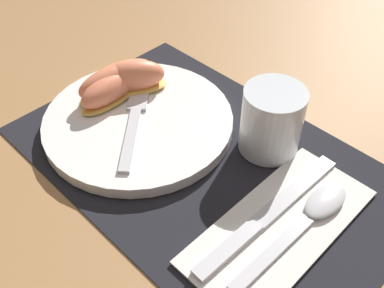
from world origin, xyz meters
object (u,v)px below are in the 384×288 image
object	(u,v)px
citrus_wedge_0	(131,78)
fork	(136,114)
juice_glass	(271,124)
knife	(267,215)
citrus_wedge_2	(111,89)
spoon	(312,214)
citrus_wedge_1	(117,81)
plate	(139,122)

from	to	relation	value
citrus_wedge_0	fork	bearing A→B (deg)	-35.77
juice_glass	citrus_wedge_0	world-z (taller)	juice_glass
juice_glass	knife	distance (m)	0.12
citrus_wedge_0	citrus_wedge_2	bearing A→B (deg)	-96.34
spoon	juice_glass	bearing A→B (deg)	151.70
citrus_wedge_0	citrus_wedge_2	xyz separation A→B (m)	(-0.00, -0.03, -0.00)
citrus_wedge_0	citrus_wedge_1	xyz separation A→B (m)	(-0.01, -0.02, -0.00)
juice_glass	citrus_wedge_1	world-z (taller)	juice_glass
plate	citrus_wedge_2	size ratio (longest dim) A/B	2.34
knife	spoon	size ratio (longest dim) A/B	1.22
citrus_wedge_0	citrus_wedge_1	distance (m)	0.02
plate	juice_glass	world-z (taller)	juice_glass
plate	knife	bearing A→B (deg)	-0.17
plate	citrus_wedge_0	distance (m)	0.07
fork	knife	bearing A→B (deg)	-0.20
citrus_wedge_2	knife	bearing A→B (deg)	-0.27
juice_glass	citrus_wedge_0	bearing A→B (deg)	-163.86
juice_glass	spoon	xyz separation A→B (m)	(0.10, -0.06, -0.03)
plate	knife	xyz separation A→B (m)	(0.22, -0.00, -0.00)
fork	citrus_wedge_2	bearing A→B (deg)	179.39
knife	citrus_wedge_1	size ratio (longest dim) A/B	1.85
juice_glass	citrus_wedge_0	xyz separation A→B (m)	(-0.20, -0.06, -0.00)
knife	spoon	xyz separation A→B (m)	(0.03, 0.04, 0.00)
juice_glass	spoon	distance (m)	0.12
spoon	citrus_wedge_0	bearing A→B (deg)	-179.77
juice_glass	fork	world-z (taller)	juice_glass
juice_glass	citrus_wedge_2	xyz separation A→B (m)	(-0.20, -0.09, -0.01)
knife	citrus_wedge_2	world-z (taller)	citrus_wedge_2
fork	citrus_wedge_1	world-z (taller)	citrus_wedge_1
fork	citrus_wedge_2	xyz separation A→B (m)	(-0.05, 0.00, 0.01)
plate	citrus_wedge_1	bearing A→B (deg)	165.39
plate	citrus_wedge_1	xyz separation A→B (m)	(-0.06, 0.02, 0.03)
citrus_wedge_1	citrus_wedge_2	xyz separation A→B (m)	(0.01, -0.02, -0.00)
citrus_wedge_0	citrus_wedge_2	distance (m)	0.03
spoon	citrus_wedge_2	xyz separation A→B (m)	(-0.31, -0.03, 0.02)
citrus_wedge_2	citrus_wedge_1	bearing A→B (deg)	112.76
citrus_wedge_0	citrus_wedge_2	size ratio (longest dim) A/B	0.97
plate	juice_glass	xyz separation A→B (m)	(0.15, 0.09, 0.03)
spoon	knife	bearing A→B (deg)	-134.12
spoon	plate	bearing A→B (deg)	-172.03
juice_glass	citrus_wedge_1	xyz separation A→B (m)	(-0.21, -0.08, -0.00)
plate	fork	bearing A→B (deg)	178.45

